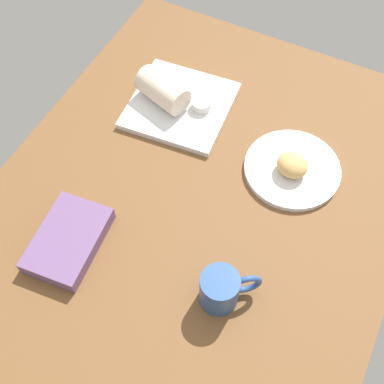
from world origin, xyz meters
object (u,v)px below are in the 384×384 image
object	(u,v)px
square_plate	(180,105)
book_stack	(68,240)
sauce_cup	(201,104)
coffee_mug	(222,289)
scone_pastry	(292,165)
round_plate	(292,169)
breakfast_wrap	(163,90)

from	to	relation	value
square_plate	book_stack	world-z (taller)	book_stack
sauce_cup	coffee_mug	bearing A→B (deg)	-149.29
book_stack	coffee_mug	xyz separation A→B (cm)	(3.66, -33.95, 2.76)
scone_pastry	square_plate	bearing A→B (deg)	78.16
round_plate	breakfast_wrap	xyz separation A→B (cm)	(4.63, 36.60, 4.49)
square_plate	breakfast_wrap	world-z (taller)	breakfast_wrap
breakfast_wrap	book_stack	world-z (taller)	breakfast_wrap
scone_pastry	book_stack	xyz separation A→B (cm)	(-38.15, 35.65, -1.95)
square_plate	coffee_mug	xyz separation A→B (cm)	(-41.26, -30.62, 3.72)
sauce_cup	breakfast_wrap	bearing A→B (deg)	103.39
sauce_cup	coffee_mug	size ratio (longest dim) A/B	0.47
book_stack	coffee_mug	distance (cm)	34.26
round_plate	book_stack	size ratio (longest dim) A/B	1.10
round_plate	square_plate	size ratio (longest dim) A/B	0.92
square_plate	coffee_mug	size ratio (longest dim) A/B	2.22
coffee_mug	book_stack	bearing A→B (deg)	96.15
round_plate	scone_pastry	distance (cm)	3.21
square_plate	book_stack	xyz separation A→B (cm)	(-44.92, 3.33, 0.96)
book_stack	scone_pastry	bearing A→B (deg)	-43.06
breakfast_wrap	coffee_mug	bearing A→B (deg)	57.83
round_plate	coffee_mug	world-z (taller)	coffee_mug
round_plate	sauce_cup	world-z (taller)	sauce_cup
sauce_cup	coffee_mug	xyz separation A→B (cm)	(-42.54, -25.27, 1.69)
breakfast_wrap	sauce_cup	bearing A→B (deg)	120.29
sauce_cup	scone_pastry	bearing A→B (deg)	-106.62
scone_pastry	book_stack	distance (cm)	52.25
scone_pastry	book_stack	size ratio (longest dim) A/B	0.36
book_stack	sauce_cup	bearing A→B (deg)	-10.65
round_plate	square_plate	world-z (taller)	square_plate
book_stack	square_plate	bearing A→B (deg)	-4.24
square_plate	sauce_cup	size ratio (longest dim) A/B	4.76
scone_pastry	breakfast_wrap	xyz separation A→B (cm)	(5.76, 36.60, 1.48)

